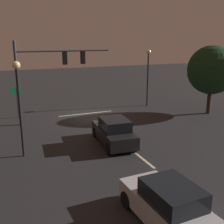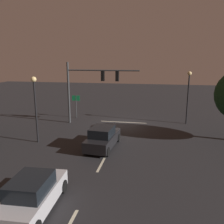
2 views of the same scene
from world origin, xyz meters
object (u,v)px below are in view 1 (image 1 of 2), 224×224
Objects in this scene: car_approaching at (114,132)px; route_sign at (17,96)px; street_lamp_left_kerb at (148,67)px; street_lamp_right_kerb at (18,92)px; car_distant at (169,206)px; tree_left_far at (212,70)px; traffic_signal_assembly at (49,67)px.

car_approaching is 1.68× the size of route_sign.
street_lamp_left_kerb is 15.24m from street_lamp_right_kerb.
car_distant is 17.35m from tree_left_far.
car_distant is 17.52m from route_sign.
route_sign is at bearing -59.62° from car_approaching.
traffic_signal_assembly is 7.01m from street_lamp_right_kerb.
tree_left_far reaches higher than car_distant.
car_distant is at bearing 102.41° from route_sign.
street_lamp_left_kerb is at bearing 178.46° from route_sign.
street_lamp_right_kerb is at bearing -63.72° from car_distant.
street_lamp_right_kerb is at bearing -2.22° from car_approaching.
street_lamp_left_kerb is at bearing -147.31° from street_lamp_right_kerb.
route_sign is (5.15, -8.78, 1.13)m from car_approaching.
route_sign is 0.44× the size of tree_left_far.
route_sign is at bearing -92.97° from street_lamp_right_kerb.
street_lamp_left_kerb is at bearing -117.26° from car_distant.
street_lamp_left_kerb is at bearing -130.58° from car_approaching.
street_lamp_left_kerb is 0.91× the size of tree_left_far.
traffic_signal_assembly is 2.82× the size of route_sign.
street_lamp_right_kerb is 16.78m from tree_left_far.
street_lamp_right_kerb is at bearing 11.71° from tree_left_far.
street_lamp_left_kerb is at bearing -53.32° from tree_left_far.
tree_left_far is (-12.23, -11.91, 3.11)m from car_distant.
car_distant is 0.81× the size of street_lamp_right_kerb.
car_approaching is at bearing 49.42° from street_lamp_left_kerb.
route_sign is at bearing -1.54° from street_lamp_left_kerb.
street_lamp_right_kerb is at bearing 65.85° from traffic_signal_assembly.
tree_left_far is (-10.83, -3.62, 3.11)m from car_approaching.
route_sign is (3.76, -17.08, 1.13)m from car_distant.
traffic_signal_assembly is 13.90m from tree_left_far.
traffic_signal_assembly is at bearing -12.32° from tree_left_far.
car_distant is 9.95m from street_lamp_right_kerb.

